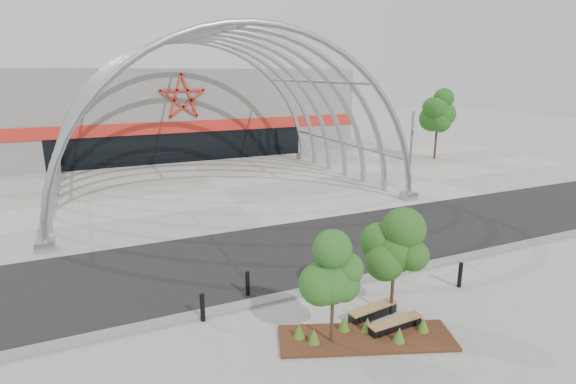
{
  "coord_description": "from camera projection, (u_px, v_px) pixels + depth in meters",
  "views": [
    {
      "loc": [
        -7.82,
        -13.34,
        7.69
      ],
      "look_at": [
        0.0,
        4.0,
        2.6
      ],
      "focal_mm": 28.0,
      "sensor_mm": 36.0,
      "label": 1
    }
  ],
  "objects": [
    {
      "name": "ground",
      "position": [
        332.0,
        284.0,
        16.84
      ],
      "size": [
        140.0,
        140.0,
        0.0
      ],
      "primitive_type": "plane",
      "color": "gray",
      "rests_on": "ground"
    },
    {
      "name": "road",
      "position": [
        293.0,
        251.0,
        19.92
      ],
      "size": [
        140.0,
        7.0,
        0.02
      ],
      "primitive_type": "cube",
      "color": "black",
      "rests_on": "ground"
    },
    {
      "name": "forecourt",
      "position": [
        219.0,
        189.0,
        30.49
      ],
      "size": [
        60.0,
        17.0,
        0.04
      ],
      "primitive_type": "cube",
      "color": "#9D988D",
      "rests_on": "ground"
    },
    {
      "name": "kerb",
      "position": [
        335.0,
        285.0,
        16.6
      ],
      "size": [
        60.0,
        0.5,
        0.12
      ],
      "primitive_type": "cube",
      "color": "slate",
      "rests_on": "ground"
    },
    {
      "name": "arena_building",
      "position": [
        168.0,
        110.0,
        45.27
      ],
      "size": [
        34.0,
        15.24,
        8.0
      ],
      "color": "slate",
      "rests_on": "ground"
    },
    {
      "name": "vault_canopy",
      "position": [
        219.0,
        189.0,
        30.49
      ],
      "size": [
        20.8,
        15.8,
        20.36
      ],
      "color": "#9AA0A5",
      "rests_on": "ground"
    },
    {
      "name": "planting_bed",
      "position": [
        364.0,
        335.0,
        13.32
      ],
      "size": [
        5.39,
        3.3,
        0.55
      ],
      "color": "#3C1910",
      "rests_on": "ground"
    },
    {
      "name": "signal_pole",
      "position": [
        411.0,
        153.0,
        27.7
      ],
      "size": [
        0.15,
        0.76,
        5.42
      ],
      "color": "gray",
      "rests_on": "ground"
    },
    {
      "name": "street_tree_0",
      "position": [
        333.0,
        271.0,
        12.52
      ],
      "size": [
        1.41,
        1.41,
        3.23
      ],
      "color": "black",
      "rests_on": "ground"
    },
    {
      "name": "street_tree_1",
      "position": [
        395.0,
        246.0,
        14.17
      ],
      "size": [
        1.4,
        1.4,
        3.32
      ],
      "color": "black",
      "rests_on": "ground"
    },
    {
      "name": "bench_0",
      "position": [
        395.0,
        326.0,
        13.71
      ],
      "size": [
        1.88,
        0.5,
        0.39
      ],
      "color": "black",
      "rests_on": "ground"
    },
    {
      "name": "bench_1",
      "position": [
        373.0,
        312.0,
        14.49
      ],
      "size": [
        1.88,
        0.65,
        0.39
      ],
      "color": "black",
      "rests_on": "ground"
    },
    {
      "name": "bollard_0",
      "position": [
        203.0,
        308.0,
        14.23
      ],
      "size": [
        0.15,
        0.15,
        0.94
      ],
      "primitive_type": "cylinder",
      "color": "black",
      "rests_on": "ground"
    },
    {
      "name": "bollard_1",
      "position": [
        248.0,
        284.0,
        15.86
      ],
      "size": [
        0.15,
        0.15,
        0.92
      ],
      "primitive_type": "cylinder",
      "color": "black",
      "rests_on": "ground"
    },
    {
      "name": "bollard_2",
      "position": [
        337.0,
        263.0,
        17.43
      ],
      "size": [
        0.17,
        0.17,
        1.07
      ],
      "primitive_type": "cylinder",
      "color": "black",
      "rests_on": "ground"
    },
    {
      "name": "bollard_3",
      "position": [
        394.0,
        266.0,
        17.16
      ],
      "size": [
        0.16,
        0.16,
        1.01
      ],
      "primitive_type": "cylinder",
      "color": "black",
      "rests_on": "ground"
    },
    {
      "name": "bollard_4",
      "position": [
        460.0,
        275.0,
        16.5
      ],
      "size": [
        0.15,
        0.15,
        0.96
      ],
      "primitive_type": "cylinder",
      "color": "black",
      "rests_on": "ground"
    },
    {
      "name": "bg_tree_1",
      "position": [
        438.0,
        112.0,
        39.93
      ],
      "size": [
        2.7,
        2.7,
        5.91
      ],
      "color": "black",
      "rests_on": "ground"
    }
  ]
}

